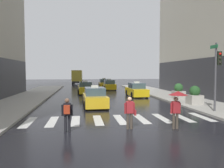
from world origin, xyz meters
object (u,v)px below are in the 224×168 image
Objects in this scene: taxi_third at (85,88)px; taxi_fifth at (104,84)px; taxi_fourth at (109,85)px; pedestrian_with_backpack at (67,112)px; pedestrian_with_handbag at (130,111)px; planter_near_corner at (195,96)px; box_truck at (77,77)px; planter_mid_block at (179,92)px; taxi_second at (136,90)px; traffic_light_pole at (217,67)px; taxi_lead at (95,98)px; pedestrian_with_umbrella at (177,99)px.

taxi_third and taxi_fifth have the same top height.
taxi_fifth is at bearing 93.08° from taxi_fourth.
taxi_fourth is at bearing -86.92° from taxi_fifth.
taxi_third is at bearing -122.50° from taxi_fourth.
pedestrian_with_handbag is (3.13, 0.17, -0.04)m from pedestrian_with_backpack.
taxi_third is 15.07m from planter_near_corner.
box_truck reaches higher than planter_near_corner.
planter_mid_block is (10.68, 10.63, -0.10)m from pedestrian_with_backpack.
taxi_second reaches higher than pedestrian_with_handbag.
traffic_light_pole is at bearing 25.24° from pedestrian_with_handbag.
box_truck is (-5.28, 10.93, 1.13)m from taxi_fifth.
pedestrian_with_umbrella reaches higher than taxi_lead.
planter_near_corner is at bearing 55.06° from pedestrian_with_umbrella.
taxi_fourth is (3.47, 17.44, 0.00)m from taxi_lead.
taxi_lead is 2.37× the size of pedestrian_with_umbrella.
taxi_lead is 1.00× the size of taxi_third.
traffic_light_pole is 11.83m from taxi_second.
taxi_second is at bearing -74.36° from box_truck.
taxi_second reaches higher than pedestrian_with_backpack.
taxi_third is 12.47m from planter_mid_block.
planter_near_corner is at bearing -77.50° from taxi_fifth.
pedestrian_with_backpack is 15.07m from planter_mid_block.
box_truck is 41.65m from pedestrian_with_backpack.
traffic_light_pole is 27.84m from taxi_fifth.
taxi_fourth reaches higher than planter_mid_block.
taxi_fourth is 2.75× the size of pedestrian_with_handbag.
pedestrian_with_backpack is (-4.96, -30.71, 0.25)m from taxi_fifth.
taxi_fifth is at bearing -64.20° from box_truck.
taxi_third is at bearing 120.38° from traffic_light_pole.
taxi_lead is at bearing -97.83° from taxi_fifth.
taxi_second is 28.04m from box_truck.
taxi_lead is at bearing 173.43° from planter_near_corner.
taxi_third is at bearing 146.23° from taxi_second.
taxi_third is at bearing -86.25° from box_truck.
taxi_third is at bearing 93.18° from taxi_lead.
pedestrian_with_backpack is 1.03× the size of planter_mid_block.
pedestrian_with_handbag is (1.95, -18.53, 0.21)m from taxi_third.
pedestrian_with_backpack is at bearing -161.10° from traffic_light_pole.
planter_near_corner is at bearing -95.82° from planter_mid_block.
taxi_third is (-8.93, 15.24, -2.53)m from traffic_light_pole.
planter_mid_block is at bearing 18.43° from taxi_lead.
box_truck is 4.76× the size of planter_mid_block.
box_truck is (-10.43, 38.17, -1.41)m from traffic_light_pole.
taxi_third is 18.63m from pedestrian_with_handbag.
traffic_light_pole is 7.57m from planter_mid_block.
planter_mid_block is (11.01, -31.01, -0.98)m from box_truck.
taxi_fifth is 12.19m from box_truck.
planter_near_corner is at bearing 86.92° from traffic_light_pole.
pedestrian_with_handbag is 1.03× the size of planter_mid_block.
pedestrian_with_handbag is 12.90m from planter_mid_block.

